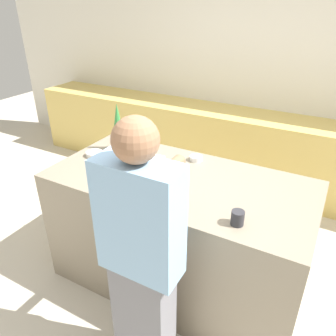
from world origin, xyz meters
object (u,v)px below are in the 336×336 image
at_px(candy_bowl_near_tray_right, 148,148).
at_px(mug, 238,218).
at_px(baking_tray, 145,182).
at_px(candy_bowl_far_right, 133,140).
at_px(person, 142,260).
at_px(decorative_tree, 118,127).
at_px(gingerbread_house, 145,169).
at_px(candy_bowl_front_corner, 196,158).
at_px(candy_bowl_center_rear, 94,154).

height_order(candy_bowl_near_tray_right, mug, mug).
bearing_deg(baking_tray, candy_bowl_near_tray_right, 120.14).
relative_size(candy_bowl_far_right, person, 0.06).
xyz_separation_m(candy_bowl_far_right, person, (0.79, -1.10, -0.13)).
bearing_deg(baking_tray, candy_bowl_far_right, 130.67).
bearing_deg(baking_tray, decorative_tree, 143.34).
bearing_deg(mug, candy_bowl_far_right, 149.43).
xyz_separation_m(decorative_tree, candy_bowl_far_right, (0.01, 0.19, -0.17)).
xyz_separation_m(baking_tray, person, (0.33, -0.56, -0.11)).
distance_m(gingerbread_house, candy_bowl_front_corner, 0.51).
distance_m(candy_bowl_front_corner, person, 1.06).
relative_size(candy_bowl_front_corner, candy_bowl_near_tray_right, 0.80).
bearing_deg(candy_bowl_far_right, decorative_tree, -93.73).
xyz_separation_m(candy_bowl_near_tray_right, person, (0.59, -1.02, -0.12)).
bearing_deg(candy_bowl_center_rear, decorative_tree, 60.33).
height_order(gingerbread_house, candy_bowl_near_tray_right, gingerbread_house).
distance_m(candy_bowl_near_tray_right, mug, 1.15).
distance_m(gingerbread_house, person, 0.68).
relative_size(decorative_tree, mug, 4.60).
height_order(baking_tray, decorative_tree, decorative_tree).
xyz_separation_m(decorative_tree, mug, (1.18, -0.50, -0.16)).
xyz_separation_m(baking_tray, candy_bowl_far_right, (-0.46, 0.54, 0.02)).
distance_m(baking_tray, gingerbread_house, 0.10).
relative_size(gingerbread_house, candy_bowl_far_right, 2.43).
relative_size(baking_tray, mug, 5.08).
relative_size(decorative_tree, person, 0.24).
distance_m(candy_bowl_center_rear, person, 1.17).
relative_size(gingerbread_house, person, 0.15).
bearing_deg(candy_bowl_near_tray_right, candy_bowl_center_rear, -137.06).
distance_m(decorative_tree, person, 1.25).
bearing_deg(mug, candy_bowl_near_tray_right, 147.91).
bearing_deg(gingerbread_house, candy_bowl_front_corner, 71.13).
xyz_separation_m(baking_tray, candy_bowl_center_rear, (-0.59, 0.16, 0.02)).
xyz_separation_m(gingerbread_house, candy_bowl_near_tray_right, (-0.27, 0.46, -0.08)).
relative_size(gingerbread_house, candy_bowl_center_rear, 1.87).
bearing_deg(candy_bowl_far_right, person, -54.23).
height_order(candy_bowl_far_right, candy_bowl_front_corner, candy_bowl_far_right).
bearing_deg(candy_bowl_far_right, candy_bowl_center_rear, -107.88).
height_order(gingerbread_house, candy_bowl_center_rear, gingerbread_house).
bearing_deg(mug, candy_bowl_center_rear, 166.47).
distance_m(gingerbread_house, candy_bowl_near_tray_right, 0.54).
height_order(candy_bowl_front_corner, person, person).
xyz_separation_m(candy_bowl_near_tray_right, mug, (0.97, -0.61, 0.02)).
bearing_deg(decorative_tree, person, -48.63).
distance_m(baking_tray, candy_bowl_near_tray_right, 0.53).
distance_m(gingerbread_house, mug, 0.72).
xyz_separation_m(candy_bowl_far_right, candy_bowl_near_tray_right, (0.20, -0.08, -0.01)).
bearing_deg(person, candy_bowl_front_corner, 98.83).
xyz_separation_m(candy_bowl_front_corner, candy_bowl_center_rear, (-0.75, -0.32, -0.00)).
bearing_deg(decorative_tree, baking_tray, -36.66).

